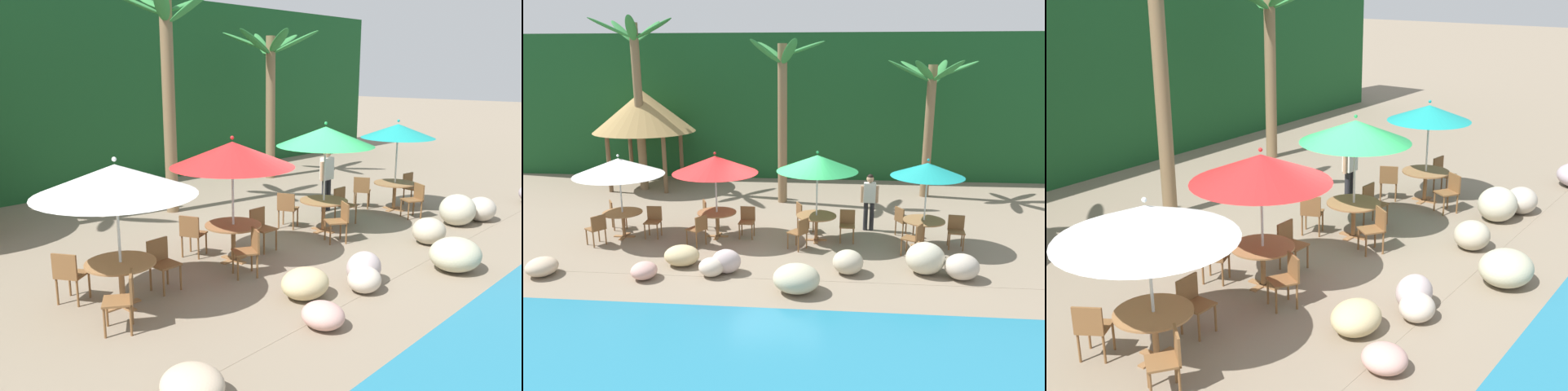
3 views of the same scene
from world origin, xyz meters
The scene contains 29 objects.
ground_plane centered at (0.00, 0.00, 0.00)m, with size 120.00×120.00×0.00m, color gray.
terrace_deck centered at (0.00, 0.00, 0.00)m, with size 18.00×5.20×0.01m.
foliage_backdrop centered at (0.00, 9.00, 3.00)m, with size 28.00×2.40×6.00m.
rock_seawall centered at (-0.84, -2.38, 0.33)m, with size 16.24×2.19×0.87m.
umbrella_white centered at (-4.37, -0.09, 2.04)m, with size 2.48×2.48×2.39m.
dining_table_white centered at (-4.37, -0.09, 0.61)m, with size 1.10×1.10×0.74m.
chair_white_seaward centered at (-3.52, 0.02, 0.51)m, with size 0.43×0.44×0.87m.
chair_white_inland centered at (-4.89, 0.59, 0.51)m, with size 0.58×0.58×0.87m.
chair_white_left centered at (-4.79, -0.83, 0.51)m, with size 0.59×0.59×0.87m.
umbrella_red centered at (-1.72, 0.17, 2.11)m, with size 2.37×2.37×2.45m.
dining_table_red centered at (-1.72, 0.17, 0.61)m, with size 1.10×1.10×0.74m.
chair_red_seaward centered at (-0.87, 0.24, 0.51)m, with size 0.43×0.44×0.87m.
chair_red_inland centered at (-2.15, 0.91, 0.51)m, with size 0.56×0.56×0.87m.
chair_red_left centered at (-2.06, -0.62, 0.51)m, with size 0.58×0.58×0.87m.
umbrella_green centered at (1.09, 0.11, 2.20)m, with size 2.21×2.21×2.54m.
dining_table_green centered at (1.09, 0.11, 0.61)m, with size 1.10×1.10×0.74m.
chair_green_seaward centered at (1.94, 0.17, 0.51)m, with size 0.43×0.44×0.87m.
chair_green_inland centered at (0.67, 0.85, 0.51)m, with size 0.56×0.56×0.87m.
chair_green_left centered at (0.68, -0.64, 0.51)m, with size 0.59×0.59×0.87m.
umbrella_teal centered at (3.97, -0.07, 2.11)m, with size 1.91×1.91×2.41m.
dining_table_teal centered at (3.97, -0.07, 0.61)m, with size 1.10×1.10×0.74m.
chair_teal_seaward centered at (4.83, -0.08, 0.51)m, with size 0.47×0.48×0.87m.
chair_teal_inland centered at (3.51, 0.65, 0.51)m, with size 0.57×0.57×0.87m.
chair_teal_left centered at (3.62, -0.85, 0.51)m, with size 0.58×0.58×0.87m.
palm_tree_nearest centered at (-5.81, 5.43, 4.14)m, with size 3.03×3.07×6.44m.
palm_tree_second centered at (-0.22, 4.08, 3.62)m, with size 2.53×2.78×5.59m.
palm_tree_third centered at (4.94, 5.34, 3.40)m, with size 3.29×3.04×4.97m.
palapa_hut centered at (-5.85, 6.00, 2.97)m, with size 3.95×3.95×3.78m.
waiter_in_white centered at (2.60, 1.16, 0.99)m, with size 0.52×0.22×1.70m.
Camera 2 is at (1.40, -13.18, 4.80)m, focal length 34.60 mm.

